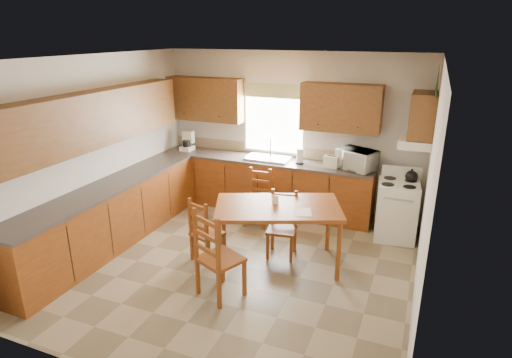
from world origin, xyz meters
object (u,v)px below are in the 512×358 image
at_px(stove, 396,211).
at_px(microwave, 357,160).
at_px(dining_table, 277,236).
at_px(chair_far_right, 282,225).
at_px(chair_near_left, 207,229).
at_px(chair_near_right, 220,253).
at_px(chair_far_left, 257,198).

relative_size(stove, microwave, 1.60).
height_order(dining_table, chair_far_right, chair_far_right).
xyz_separation_m(dining_table, chair_far_right, (-0.02, 0.26, 0.03)).
bearing_deg(stove, chair_near_left, -150.05).
xyz_separation_m(chair_near_right, chair_far_left, (-0.34, 2.00, -0.10)).
bearing_deg(chair_near_right, dining_table, -88.54).
bearing_deg(dining_table, chair_near_left, 171.13).
bearing_deg(dining_table, chair_far_left, 101.54).
relative_size(stove, chair_far_right, 0.94).
bearing_deg(chair_near_left, dining_table, -147.03).
height_order(stove, microwave, microwave).
relative_size(microwave, chair_near_left, 0.60).
bearing_deg(dining_table, microwave, 45.85).
relative_size(dining_table, chair_near_right, 1.45).
bearing_deg(chair_far_right, chair_near_left, -160.21).
height_order(microwave, chair_near_right, microwave).
relative_size(stove, chair_far_left, 0.95).
distance_m(chair_near_right, chair_far_right, 1.23).
xyz_separation_m(chair_near_right, chair_far_right, (0.36, 1.17, -0.09)).
distance_m(microwave, chair_near_left, 2.63).
height_order(chair_near_left, chair_near_right, chair_near_right).
relative_size(chair_near_right, chair_far_left, 1.22).
xyz_separation_m(dining_table, chair_far_left, (-0.73, 1.08, 0.02)).
xyz_separation_m(microwave, dining_table, (-0.70, -1.74, -0.65)).
relative_size(dining_table, chair_near_left, 1.78).
relative_size(stove, chair_near_right, 0.78).
bearing_deg(stove, dining_table, -139.59).
xyz_separation_m(dining_table, chair_near_left, (-0.93, -0.22, 0.02)).
bearing_deg(chair_far_right, chair_far_left, 122.32).
xyz_separation_m(chair_near_left, chair_far_right, (0.91, 0.48, 0.01)).
height_order(microwave, chair_far_left, microwave).
height_order(stove, chair_far_left, chair_far_left).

